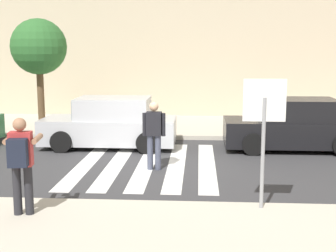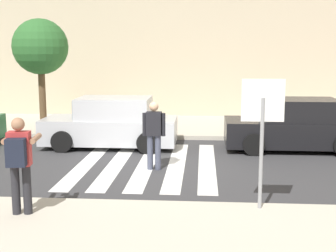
% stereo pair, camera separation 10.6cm
% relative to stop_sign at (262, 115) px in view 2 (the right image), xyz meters
% --- Properties ---
extents(ground_plane, '(120.00, 120.00, 0.00)m').
position_rel_stop_sign_xyz_m(ground_plane, '(-2.54, 3.47, -1.86)').
color(ground_plane, '#38383A').
extents(sidewalk_far, '(60.00, 4.80, 0.14)m').
position_rel_stop_sign_xyz_m(sidewalk_far, '(-2.54, 9.47, -1.79)').
color(sidewalk_far, beige).
rests_on(sidewalk_far, ground).
extents(building_facade_far, '(56.00, 4.00, 6.05)m').
position_rel_stop_sign_xyz_m(building_facade_far, '(-2.54, 13.87, 1.16)').
color(building_facade_far, beige).
rests_on(building_facade_far, ground).
extents(crosswalk_stripe_0, '(0.44, 5.20, 0.01)m').
position_rel_stop_sign_xyz_m(crosswalk_stripe_0, '(-4.14, 3.67, -1.85)').
color(crosswalk_stripe_0, silver).
rests_on(crosswalk_stripe_0, ground).
extents(crosswalk_stripe_1, '(0.44, 5.20, 0.01)m').
position_rel_stop_sign_xyz_m(crosswalk_stripe_1, '(-3.34, 3.67, -1.85)').
color(crosswalk_stripe_1, silver).
rests_on(crosswalk_stripe_1, ground).
extents(crosswalk_stripe_2, '(0.44, 5.20, 0.01)m').
position_rel_stop_sign_xyz_m(crosswalk_stripe_2, '(-2.54, 3.67, -1.85)').
color(crosswalk_stripe_2, silver).
rests_on(crosswalk_stripe_2, ground).
extents(crosswalk_stripe_3, '(0.44, 5.20, 0.01)m').
position_rel_stop_sign_xyz_m(crosswalk_stripe_3, '(-1.74, 3.67, -1.85)').
color(crosswalk_stripe_3, silver).
rests_on(crosswalk_stripe_3, ground).
extents(crosswalk_stripe_4, '(0.44, 5.20, 0.01)m').
position_rel_stop_sign_xyz_m(crosswalk_stripe_4, '(-0.94, 3.67, -1.85)').
color(crosswalk_stripe_4, silver).
rests_on(crosswalk_stripe_4, ground).
extents(stop_sign, '(0.76, 0.08, 2.37)m').
position_rel_stop_sign_xyz_m(stop_sign, '(0.00, 0.00, 0.00)').
color(stop_sign, gray).
rests_on(stop_sign, sidewalk_near).
extents(photographer_with_backpack, '(0.65, 0.89, 1.72)m').
position_rel_stop_sign_xyz_m(photographer_with_backpack, '(-4.23, -0.66, -0.69)').
color(photographer_with_backpack, '#232328').
rests_on(photographer_with_backpack, sidewalk_near).
extents(pedestrian_crossing, '(0.58, 0.25, 1.72)m').
position_rel_stop_sign_xyz_m(pedestrian_crossing, '(-2.28, 3.12, -0.88)').
color(pedestrian_crossing, '#474C60').
rests_on(pedestrian_crossing, ground).
extents(parked_car_silver, '(4.10, 1.92, 1.55)m').
position_rel_stop_sign_xyz_m(parked_car_silver, '(-3.89, 5.77, -1.13)').
color(parked_car_silver, '#B7BABF').
rests_on(parked_car_silver, ground).
extents(parked_car_black, '(4.10, 1.92, 1.55)m').
position_rel_stop_sign_xyz_m(parked_car_black, '(1.72, 5.77, -1.13)').
color(parked_car_black, black).
rests_on(parked_car_black, ground).
extents(street_tree_west, '(1.94, 1.94, 3.93)m').
position_rel_stop_sign_xyz_m(street_tree_west, '(-6.73, 7.74, 1.21)').
color(street_tree_west, brown).
rests_on(street_tree_west, sidewalk_far).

